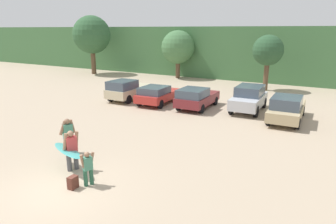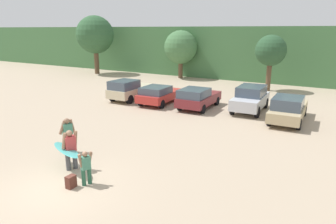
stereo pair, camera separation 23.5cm
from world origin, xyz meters
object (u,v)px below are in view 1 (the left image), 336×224
person_companion (68,134)px  surfboard_teal (67,150)px  parked_car_silver (249,98)px  parked_car_maroon (196,97)px  person_child (88,167)px  backpack_dropped (73,182)px  parked_car_champagne (128,89)px  parked_car_red (157,94)px  parked_car_tan (287,108)px  person_adult (71,148)px

person_companion → surfboard_teal: (1.31, -1.27, -0.07)m
parked_car_silver → parked_car_maroon: bearing=106.3°
person_child → backpack_dropped: bearing=78.3°
parked_car_silver → surfboard_teal: parked_car_silver is taller
parked_car_champagne → parked_car_silver: 9.27m
person_companion → surfboard_teal: 1.82m
parked_car_red → parked_car_tan: 9.10m
parked_car_red → parked_car_silver: 6.60m
parked_car_champagne → parked_car_tan: bearing=-89.8°
parked_car_silver → person_companion: size_ratio=2.61×
person_adult → parked_car_red: bearing=-51.2°
parked_car_red → parked_car_maroon: (3.07, 0.21, 0.05)m
parked_car_red → person_child: bearing=-162.8°
person_adult → person_child: 1.57m
parked_car_champagne → person_companion: bearing=-157.6°
parked_car_red → person_child: 12.57m
parked_car_silver → backpack_dropped: bearing=167.3°
parked_car_tan → surfboard_teal: size_ratio=2.15×
parked_car_tan → surfboard_teal: 13.02m
parked_car_tan → surfboard_teal: bearing=148.8°
person_adult → person_companion: size_ratio=1.01×
parked_car_tan → parked_car_champagne: bearing=88.3°
parked_car_champagne → parked_car_red: (2.71, -0.02, -0.10)m
surfboard_teal → person_child: bearing=-177.5°
parked_car_red → parked_car_maroon: bearing=-88.9°
parked_car_maroon → person_companion: person_companion is taller
parked_car_maroon → parked_car_tan: size_ratio=0.86×
person_adult → surfboard_teal: person_adult is taller
person_child → surfboard_teal: (-1.55, 0.53, 0.12)m
parked_car_red → parked_car_maroon: parked_car_maroon is taller
parked_car_champagne → person_adult: person_adult is taller
parked_car_tan → person_companion: 12.67m
parked_car_maroon → person_companion: (-1.62, -10.22, 0.13)m
parked_car_red → person_companion: (1.45, -10.01, 0.18)m
parked_car_silver → parked_car_tan: 2.92m
parked_car_red → parked_car_tan: bearing=-92.2°
parked_car_tan → person_child: bearing=156.0°
parked_car_champagne → parked_car_silver: parked_car_silver is taller
parked_car_silver → person_adult: parked_car_silver is taller
person_adult → person_child: (1.43, -0.63, -0.20)m
parked_car_silver → person_companion: (-5.01, -11.37, 0.02)m
parked_car_silver → person_adult: size_ratio=2.57×
parked_car_maroon → backpack_dropped: size_ratio=9.03×
person_companion → parked_car_red: bearing=-57.5°
parked_car_red → person_companion: size_ratio=2.57×
parked_car_red → parked_car_maroon: 3.08m
parked_car_tan → person_companion: person_companion is taller
parked_car_tan → person_child: 12.83m
parked_car_maroon → parked_car_silver: (3.39, 1.15, 0.12)m
person_adult → person_companion: (-1.43, 1.17, -0.01)m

